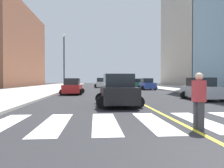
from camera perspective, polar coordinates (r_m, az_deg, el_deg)
name	(u,v)px	position (r m, az deg, el deg)	size (l,w,h in m)	color
sidewalk_kerb_west	(10,94)	(25.38, -25.73, -2.35)	(10.00, 120.00, 0.15)	#B2ADA3
crosswalk_paint	(177,122)	(8.37, 17.15, -9.62)	(13.50, 4.00, 0.01)	silver
lane_divider_paint	(110,87)	(43.77, -0.59, -0.93)	(0.16, 80.00, 0.01)	yellow
parking_garage_concrete	(204,33)	(68.82, 23.45, 12.37)	(18.00, 24.00, 30.22)	#B2ADA3
car_yellow_nearest	(130,83)	(50.11, 4.98, 0.25)	(2.46, 3.92, 1.75)	gold
car_white_second	(101,83)	(43.24, -2.99, 0.26)	(2.79, 4.44, 1.97)	silver
car_black_third	(118,91)	(12.72, 1.54, -1.91)	(2.69, 4.27, 1.90)	black
car_silver_fourth	(202,89)	(17.90, 23.03, -1.37)	(2.55, 3.97, 1.74)	#B7B7BC
car_blue_fifth	(147,84)	(34.38, 9.42, -0.09)	(2.58, 4.10, 1.82)	#2D479E
car_red_sixth	(72,87)	(22.97, -10.59, -0.79)	(2.45, 3.89, 1.73)	red
car_green_seventh	(137,84)	(40.53, 6.82, 0.09)	(2.55, 4.08, 1.82)	#236B42
pedestrian_crossing	(199,98)	(7.15, 22.33, -3.58)	(0.44, 0.44, 1.78)	#38383D
street_lamp	(64,57)	(33.05, -12.79, 7.04)	(0.44, 0.44, 8.32)	#38383D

